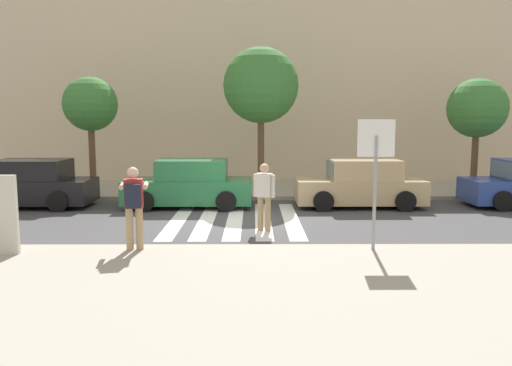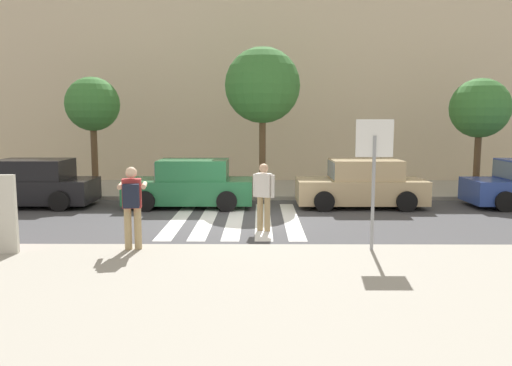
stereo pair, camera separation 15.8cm
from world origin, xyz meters
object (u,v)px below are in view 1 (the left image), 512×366
Objects in this scene: street_tree_west at (90,105)px; street_tree_center at (261,86)px; parked_car_black at (30,185)px; parked_car_green at (190,185)px; parked_car_tan at (360,185)px; street_tree_east at (477,109)px; pedestrian_crossing at (264,193)px; stop_sign at (376,155)px; photographer_with_backpack at (134,201)px.

street_tree_west is 0.80× the size of street_tree_center.
parked_car_black is 1.00× the size of parked_car_green.
parked_car_tan is 0.96× the size of street_tree_west.
street_tree_west is 14.25m from street_tree_east.
parked_car_black is at bearing -171.26° from street_tree_east.
street_tree_west is at bearing 135.88° from pedestrian_crossing.
street_tree_east is (5.73, 8.32, 1.12)m from stop_sign.
parked_car_green and parked_car_tan have the same top height.
street_tree_east is (14.25, -0.18, -0.14)m from street_tree_west.
pedestrian_crossing is 6.57m from street_tree_center.
street_tree_east is at bearing 0.86° from street_tree_center.
pedestrian_crossing is at bearing -25.18° from parked_car_black.
photographer_with_backpack is 0.42× the size of parked_car_black.
street_tree_east reaches higher than parked_car_green.
parked_car_tan is (5.94, 5.95, -0.44)m from photographer_with_backpack.
parked_car_black is at bearing 128.90° from photographer_with_backpack.
stop_sign is 8.71m from street_tree_center.
parked_car_black is at bearing 180.00° from parked_car_tan.
street_tree_center is (-2.22, 8.20, 1.94)m from stop_sign.
parked_car_green is at bearing -136.09° from street_tree_center.
photographer_with_backpack is (-4.96, -0.02, -0.94)m from stop_sign.
photographer_with_backpack is 7.66m from parked_car_black.
street_tree_west is (-9.50, 2.56, 2.64)m from parked_car_tan.
street_tree_center is (0.00, 5.81, 3.07)m from pedestrian_crossing.
photographer_with_backpack is at bearing -138.65° from pedestrian_crossing.
stop_sign is at bearing -44.93° from street_tree_west.
parked_car_tan is (3.21, 3.55, -0.25)m from pedestrian_crossing.
parked_car_tan is (0.99, 5.94, -1.38)m from stop_sign.
stop_sign reaches higher than pedestrian_crossing.
pedestrian_crossing is at bearing -44.12° from street_tree_west.
street_tree_east is (15.49, 2.38, 2.50)m from parked_car_black.
street_tree_center reaches higher than parked_car_green.
stop_sign is 0.66× the size of parked_car_green.
street_tree_center is at bearing -2.68° from street_tree_west.
street_tree_west is (-3.56, 8.51, 2.20)m from photographer_with_backpack.
street_tree_east reaches higher than parked_car_black.
parked_car_black and parked_car_tan have the same top height.
photographer_with_backpack is at bearing -93.73° from parked_car_green.
parked_car_tan is at bearing 45.04° from photographer_with_backpack.
street_tree_west is 1.02× the size of street_tree_east.
pedestrian_crossing is at bearing -143.30° from street_tree_east.
street_tree_west reaches higher than street_tree_east.
street_tree_east is (7.95, 5.93, 2.25)m from pedestrian_crossing.
parked_car_black is at bearing 154.82° from pedestrian_crossing.
stop_sign is 12.09m from street_tree_west.
parked_car_green is at bearing 123.51° from pedestrian_crossing.
street_tree_east is at bearing -0.71° from street_tree_west.
street_tree_center reaches higher than street_tree_east.
pedestrian_crossing is 0.41× the size of street_tree_west.
stop_sign is 1.56× the size of photographer_with_backpack.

